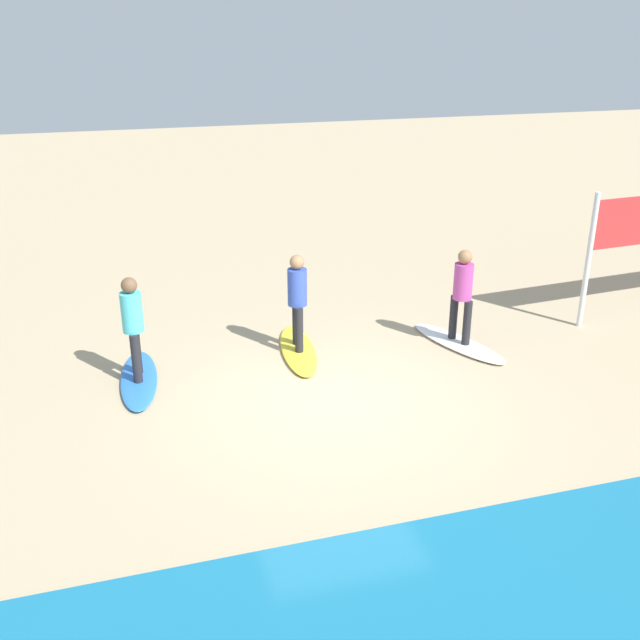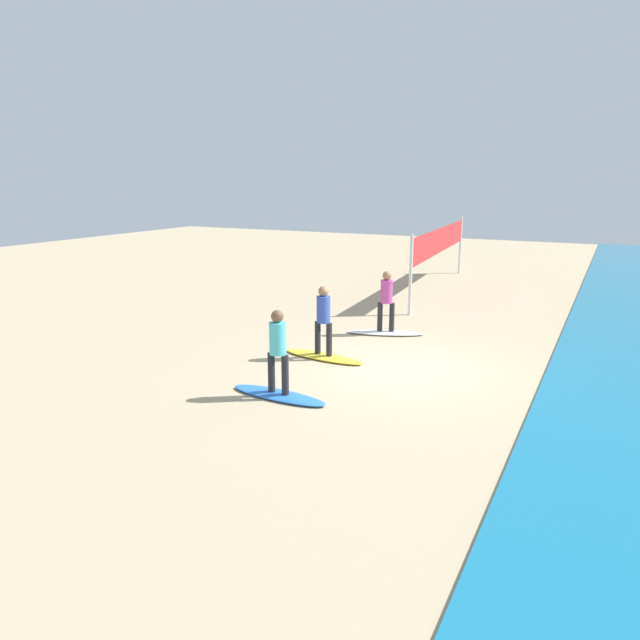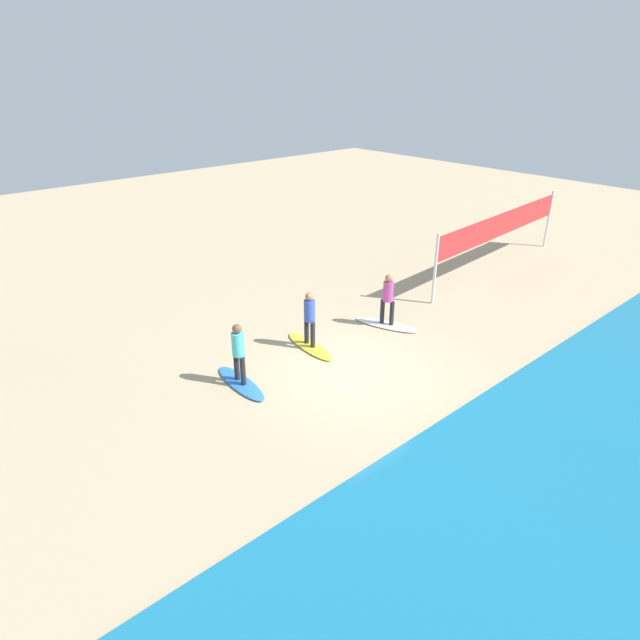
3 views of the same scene
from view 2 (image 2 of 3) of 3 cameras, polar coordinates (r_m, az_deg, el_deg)
ground_plane at (r=13.35m, az=7.48°, el=-4.64°), size 60.00×60.00×0.00m
surfboard_white at (r=16.18m, az=6.32°, el=-1.21°), size 1.22×2.17×0.09m
surfer_white at (r=15.96m, az=6.41°, el=2.23°), size 0.32×0.44×1.64m
surfboard_yellow at (r=13.95m, az=0.33°, el=-3.53°), size 0.81×2.15×0.09m
surfer_yellow at (r=13.69m, az=0.33°, el=0.44°), size 0.32×0.46×1.64m
surfboard_blue at (r=11.56m, az=-4.01°, el=-7.22°), size 0.71×2.14×0.09m
surfer_blue at (r=11.25m, az=-4.09°, el=-2.49°), size 0.32×0.46×1.64m
volleyball_net at (r=22.64m, az=11.54°, el=7.28°), size 9.07×0.77×2.50m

